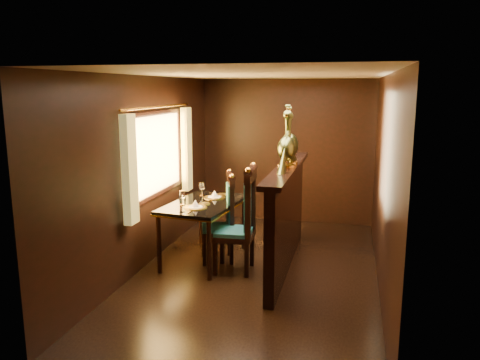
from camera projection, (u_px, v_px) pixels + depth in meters
The scene contains 8 objects.
ground at pixel (257, 272), 6.05m from camera, with size 5.00×5.00×0.00m, color black.
room_shell at pixel (252, 150), 5.78m from camera, with size 3.04×5.04×2.52m.
partition at pixel (286, 214), 6.12m from camera, with size 0.26×2.70×1.36m.
dining_table at pixel (204, 207), 6.35m from camera, with size 1.00×1.48×1.02m.
chair_left at pixel (244, 217), 5.95m from camera, with size 0.53×0.56×1.41m.
chair_right at pixel (225, 215), 6.35m from camera, with size 0.58×0.59×1.25m.
peacock_left at pixel (287, 138), 5.81m from camera, with size 0.24×0.63×0.75m, color #194D32, non-canonical shape.
peacock_right at pixel (289, 135), 6.03m from camera, with size 0.25×0.66×0.78m, color #194D32, non-canonical shape.
Camera 1 is at (1.13, -5.60, 2.34)m, focal length 35.00 mm.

